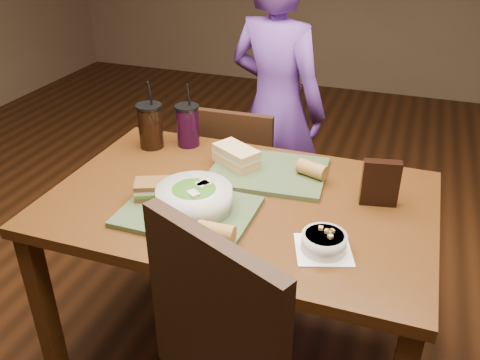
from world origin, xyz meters
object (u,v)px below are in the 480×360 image
Objects in this scene: sandwich_far at (236,156)px; baguette_far at (312,169)px; cup_cola at (150,126)px; tray_near at (188,212)px; cup_berry at (188,125)px; salad_bowl at (194,197)px; soup_bowl at (324,242)px; baguette_near at (216,232)px; tray_far at (268,172)px; dining_table at (240,220)px; chair_far at (240,178)px; chip_bag at (380,183)px; sandwich_near at (154,189)px; diner at (276,108)px.

baguette_far is (0.29, 0.00, -0.01)m from sandwich_far.
tray_near is at bearing -49.66° from cup_cola.
cup_cola reaches higher than cup_berry.
cup_cola reaches higher than salad_bowl.
cup_cola is at bearing -153.52° from cup_berry.
soup_bowl is 1.81× the size of baguette_near.
tray_near is 3.75× the size of baguette_near.
cup_berry reaches higher than tray_far.
baguette_near is 0.42× the size of cup_berry.
tray_near is 2.10× the size of sandwich_far.
salad_bowl is 1.23× the size of sandwich_far.
dining_table is 5.28× the size of salad_bowl.
chair_far is 0.58m from cup_cola.
chair_far is 4.19× the size of sandwich_far.
tray_far is 0.48m from baguette_near.
cup_cola reaches higher than chair_far.
salad_bowl is at bearing -81.54° from chair_far.
tray_far is at bearing -19.48° from cup_berry.
chair_far is 1.99× the size of tray_near.
salad_bowl is 0.92× the size of cup_berry.
chip_bag is at bearing 43.11° from baguette_near.
sandwich_far is at bearing 60.47° from sandwich_near.
soup_bowl is 0.34m from chip_bag.
chip_bag is (0.42, 0.40, 0.03)m from baguette_near.
baguette_near is at bearing -165.24° from soup_bowl.
salad_bowl is at bearing -114.12° from tray_far.
chair_far reaches higher than sandwich_near.
chip_bag reaches higher than chair_far.
cup_cola is at bearing 119.21° from sandwich_near.
salad_bowl is (0.11, -0.76, 0.34)m from chair_far.
tray_near is 1.48× the size of cup_cola.
diner is at bearing 115.12° from chip_bag.
baguette_far is at bearing -5.27° from cup_cola.
soup_bowl reaches higher than tray_far.
sandwich_far is 0.54m from chip_bag.
chair_far is 1.03m from soup_bowl.
tray_far is 0.53m from cup_cola.
sandwich_near is at bearing 166.07° from tray_near.
chip_bag is at bearing -8.65° from sandwich_far.
tray_near is 1.71× the size of salad_bowl.
sandwich_near is 0.44m from cup_cola.
baguette_far is at bearing 69.61° from baguette_near.
cup_berry is (-0.39, 0.14, 0.08)m from tray_far.
dining_table is 8.14× the size of chip_bag.
salad_bowl reaches higher than tray_near.
sandwich_near is 0.92× the size of chip_bag.
salad_bowl reaches higher than sandwich_near.
soup_bowl is 0.60m from sandwich_near.
tray_near is at bearing -65.52° from cup_berry.
diner reaches higher than tray_near.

